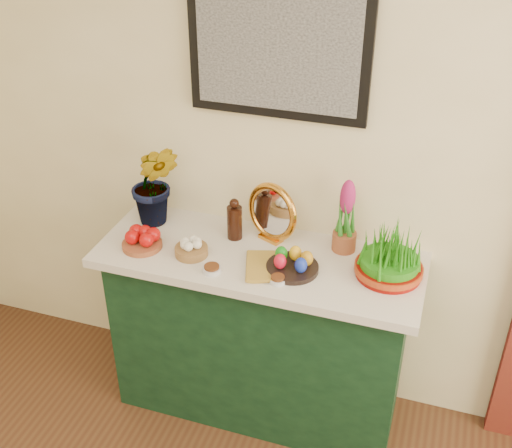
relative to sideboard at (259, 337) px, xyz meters
The scene contains 13 objects.
sideboard is the anchor object (origin of this frame).
tablecloth 0.45m from the sideboard, ahead, with size 1.40×0.55×0.04m, color silver.
hyacinth_green 0.91m from the sideboard, 168.94° to the left, with size 0.27×0.23×0.53m, color #2E7F25.
apple_bowl 0.72m from the sideboard, 167.75° to the right, with size 0.23×0.23×0.09m.
garlic_basket 0.58m from the sideboard, 160.91° to the right, with size 0.15×0.15×0.08m.
vinegar_cruet 0.58m from the sideboard, 148.00° to the left, with size 0.07×0.07×0.20m.
mirror 0.61m from the sideboard, 85.27° to the left, with size 0.27×0.16×0.27m.
book 0.49m from the sideboard, 99.90° to the right, with size 0.14×0.21×0.03m, color #B28B32.
spice_dish_left 0.53m from the sideboard, 128.55° to the right, with size 0.08×0.08×0.03m.
spice_dish_right 0.52m from the sideboard, 52.00° to the right, with size 0.07×0.07×0.03m.
egg_plate 0.53m from the sideboard, 22.31° to the right, with size 0.27×0.27×0.09m.
hyacinth_pink 0.72m from the sideboard, 24.18° to the left, with size 0.10×0.10×0.34m.
wheatgrass_sabzeh 0.78m from the sideboard, ahead, with size 0.28×0.28×0.22m.
Camera 1 is at (0.42, -0.15, 2.43)m, focal length 45.00 mm.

